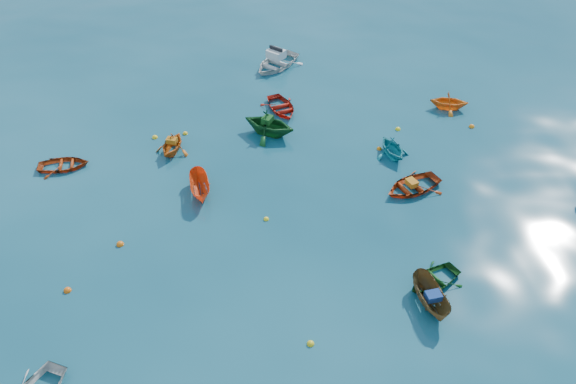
{
  "coord_description": "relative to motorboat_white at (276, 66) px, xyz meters",
  "views": [
    {
      "loc": [
        -0.55,
        -18.21,
        19.93
      ],
      "look_at": [
        0.0,
        5.0,
        0.4
      ],
      "focal_mm": 35.0,
      "sensor_mm": 36.0,
      "label": 1
    }
  ],
  "objects": [
    {
      "name": "tarp_orange_a",
      "position": [
        -6.31,
        -10.71,
        0.79
      ],
      "size": [
        0.69,
        0.58,
        0.29
      ],
      "primitive_type": "cube",
      "rotation": [
        0.0,
        0.0,
        -0.24
      ],
      "color": "#BC6A13",
      "rests_on": "dinghy_orange_w"
    },
    {
      "name": "dinghy_red_nw",
      "position": [
        -12.45,
        -12.19,
        0.0
      ],
      "size": [
        3.13,
        2.44,
        0.6
      ],
      "primitive_type": "imported",
      "rotation": [
        0.0,
        0.0,
        1.71
      ],
      "color": "#9D320D",
      "rests_on": "ground"
    },
    {
      "name": "buoy_or_e",
      "position": [
        6.18,
        -10.8,
        0.0
      ],
      "size": [
        0.31,
        0.31,
        0.31
      ],
      "primitive_type": "sphere",
      "color": "orange",
      "rests_on": "ground"
    },
    {
      "name": "buoy_ye_c",
      "position": [
        -0.66,
        -16.92,
        0.0
      ],
      "size": [
        0.29,
        0.29,
        0.29
      ],
      "primitive_type": "sphere",
      "color": "yellow",
      "rests_on": "ground"
    },
    {
      "name": "dinghy_orange_far",
      "position": [
        11.47,
        -6.26,
        0.0
      ],
      "size": [
        2.84,
        2.57,
        1.31
      ],
      "primitive_type": "imported",
      "rotation": [
        0.0,
        0.0,
        1.38
      ],
      "color": "orange",
      "rests_on": "ground"
    },
    {
      "name": "dinghy_cyan_se",
      "position": [
        6.82,
        -11.43,
        0.0
      ],
      "size": [
        2.74,
        2.95,
        1.27
      ],
      "primitive_type": "imported",
      "rotation": [
        0.0,
        0.0,
        0.33
      ],
      "color": "teal",
      "rests_on": "ground"
    },
    {
      "name": "tarp_blue_a",
      "position": [
        6.69,
        -22.78,
        0.72
      ],
      "size": [
        0.75,
        0.63,
        0.32
      ],
      "primitive_type": "cube",
      "rotation": [
        0.0,
        0.0,
        0.21
      ],
      "color": "navy",
      "rests_on": "sampan_brown_mid"
    },
    {
      "name": "ground",
      "position": [
        0.53,
        -20.2,
        0.0
      ],
      "size": [
        160.0,
        160.0,
        0.0
      ],
      "primitive_type": "plane",
      "color": "#0A3D4E",
      "rests_on": "ground"
    },
    {
      "name": "buoy_ye_e",
      "position": [
        7.68,
        -8.7,
        0.0
      ],
      "size": [
        0.34,
        0.34,
        0.34
      ],
      "primitive_type": "sphere",
      "color": "yellow",
      "rests_on": "ground"
    },
    {
      "name": "buoy_ye_a",
      "position": [
        1.24,
        -24.61,
        0.0
      ],
      "size": [
        0.32,
        0.32,
        0.32
      ],
      "primitive_type": "sphere",
      "color": "gold",
      "rests_on": "ground"
    },
    {
      "name": "buoy_or_c",
      "position": [
        -7.9,
        -18.59,
        0.0
      ],
      "size": [
        0.38,
        0.38,
        0.38
      ],
      "primitive_type": "sphere",
      "color": "orange",
      "rests_on": "ground"
    },
    {
      "name": "tarp_green_b",
      "position": [
        -0.6,
        -8.96,
        1.05
      ],
      "size": [
        0.8,
        0.88,
        0.34
      ],
      "primitive_type": "cube",
      "rotation": [
        0.0,
        0.0,
        1.12
      ],
      "color": "#124A15",
      "rests_on": "dinghy_green_n"
    },
    {
      "name": "sampan_orange_n",
      "position": [
        -4.26,
        -14.71,
        0.0
      ],
      "size": [
        1.62,
        3.0,
        1.1
      ],
      "primitive_type": "imported",
      "rotation": [
        0.0,
        0.0,
        0.2
      ],
      "color": "#F04D16",
      "rests_on": "ground"
    },
    {
      "name": "buoy_or_d",
      "position": [
        12.46,
        -8.53,
        0.0
      ],
      "size": [
        0.37,
        0.37,
        0.37
      ],
      "primitive_type": "sphere",
      "color": "orange",
      "rests_on": "ground"
    },
    {
      "name": "buoy_ye_d",
      "position": [
        -7.65,
        -9.26,
        0.0
      ],
      "size": [
        0.36,
        0.36,
        0.36
      ],
      "primitive_type": "sphere",
      "color": "yellow",
      "rests_on": "ground"
    },
    {
      "name": "dinghy_green_n",
      "position": [
        -0.51,
        -9.01,
        0.0
      ],
      "size": [
        4.25,
        4.04,
        1.75
      ],
      "primitive_type": "imported",
      "rotation": [
        0.0,
        0.0,
        1.12
      ],
      "color": "#124F1D",
      "rests_on": "ground"
    },
    {
      "name": "dinghy_green_e",
      "position": [
        7.11,
        -21.37,
        0.0
      ],
      "size": [
        3.36,
        3.1,
        0.57
      ],
      "primitive_type": "imported",
      "rotation": [
        0.0,
        0.0,
        -1.02
      ],
      "color": "#0F4312",
      "rests_on": "ground"
    },
    {
      "name": "sampan_brown_mid",
      "position": [
        6.66,
        -22.63,
        0.0
      ],
      "size": [
        1.66,
        3.04,
        1.11
      ],
      "primitive_type": "imported",
      "rotation": [
        0.0,
        0.0,
        0.21
      ],
      "color": "brown",
      "rests_on": "ground"
    },
    {
      "name": "tarp_orange_b",
      "position": [
        7.34,
        -14.68,
        0.5
      ],
      "size": [
        0.72,
        0.79,
        0.31
      ],
      "primitive_type": "cube",
      "rotation": [
        0.0,
        0.0,
        -1.09
      ],
      "color": "orange",
      "rests_on": "dinghy_red_ne"
    },
    {
      "name": "buoy_ye_b",
      "position": [
        -5.81,
        -8.87,
        0.0
      ],
      "size": [
        0.33,
        0.33,
        0.33
      ],
      "primitive_type": "sphere",
      "color": "yellow",
      "rests_on": "ground"
    },
    {
      "name": "motorboat_white",
      "position": [
        0.0,
        0.0,
        0.0
      ],
      "size": [
        4.96,
        5.16,
        1.47
      ],
      "primitive_type": "imported",
      "rotation": [
        0.0,
        0.0,
        -0.67
      ],
      "color": "silver",
      "rests_on": "ground"
    },
    {
      "name": "dinghy_orange_w",
      "position": [
        -6.32,
        -10.76,
        0.0
      ],
      "size": [
        2.62,
        2.86,
        1.28
      ],
      "primitive_type": "imported",
      "rotation": [
        0.0,
        0.0,
        -0.24
      ],
      "color": "#CA5A13",
      "rests_on": "ground"
    },
    {
      "name": "buoy_or_a",
      "position": [
        -9.7,
        -21.49,
        0.0
      ],
      "size": [
        0.36,
        0.36,
        0.36
      ],
      "primitive_type": "sphere",
      "color": "#EA5C0C",
      "rests_on": "ground"
    },
    {
      "name": "dinghy_red_far",
      "position": [
        0.29,
        -6.17,
        0.0
      ],
      "size": [
        3.27,
        3.78,
        0.66
      ],
      "primitive_type": "imported",
      "rotation": [
        0.0,
        0.0,
        0.37
      ],
      "color": "#B31C0E",
      "rests_on": "ground"
    },
    {
      "name": "dinghy_red_ne",
      "position": [
        7.43,
        -14.63,
        0.0
      ],
      "size": [
        4.1,
        3.69,
        0.7
      ],
      "primitive_type": "imported",
      "rotation": [
        0.0,
        0.0,
        -1.09
      ],
      "color": "#A2310D",
      "rests_on": "ground"
    }
  ]
}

